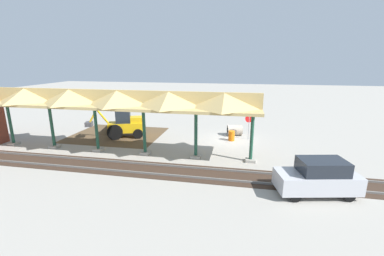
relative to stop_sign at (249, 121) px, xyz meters
The scene contains 10 objects.
ground_plane 2.46m from the stop_sign, 19.31° to the left, with size 120.00×120.00×0.00m, color #9E998E.
dirt_work_zone 12.66m from the stop_sign, ahead, with size 8.53×7.00×0.01m, color brown.
platform_canopy 11.55m from the stop_sign, 29.18° to the left, with size 21.04×3.20×4.90m.
rail_tracks 8.60m from the stop_sign, 78.41° to the left, with size 60.00×2.58×0.15m.
stop_sign is the anchor object (origin of this frame).
backhoe 11.49m from the stop_sign, ahead, with size 5.25×2.85×2.82m.
dirt_mound 13.88m from the stop_sign, ahead, with size 3.66×3.66×1.57m, color brown.
concrete_pipe 2.05m from the stop_sign, 40.41° to the right, with size 1.55×1.28×1.02m.
distant_parked_car 10.21m from the stop_sign, 109.69° to the left, with size 4.47×2.57×1.98m.
traffic_barrel 2.07m from the stop_sign, 26.00° to the left, with size 0.56×0.56×0.90m, color orange.
Camera 1 is at (-0.95, 22.53, 6.97)m, focal length 24.00 mm.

